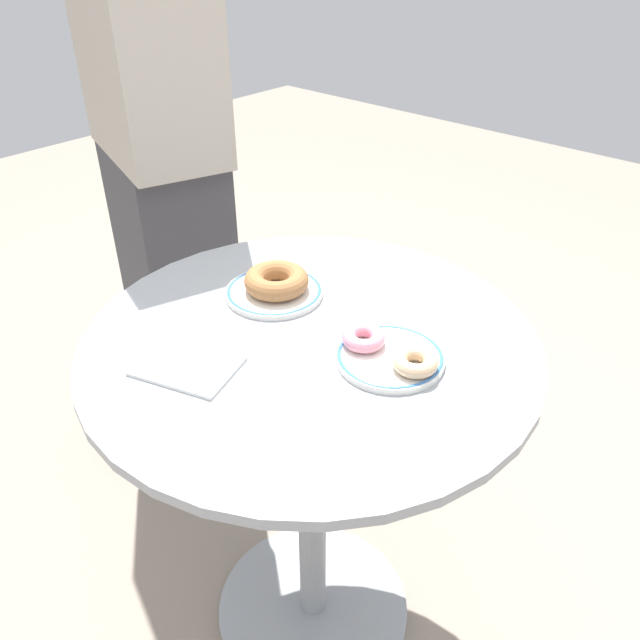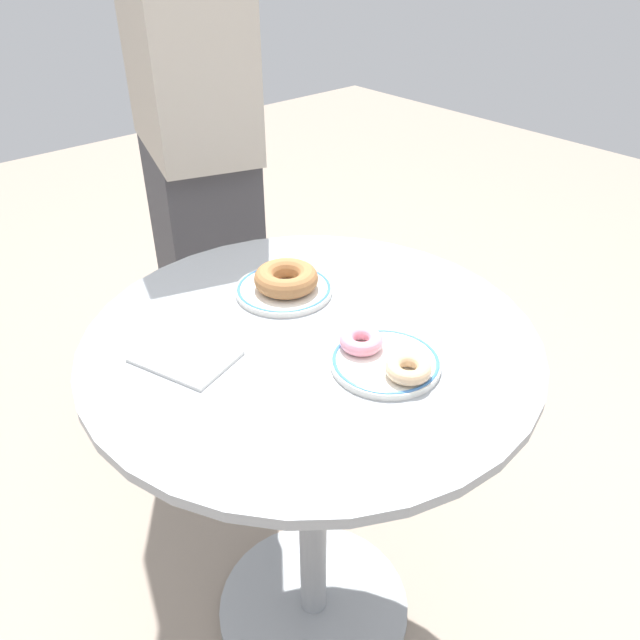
% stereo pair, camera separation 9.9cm
% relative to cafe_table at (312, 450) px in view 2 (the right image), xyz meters
% --- Properties ---
extents(ground_plane, '(7.00, 7.00, 0.02)m').
position_rel_cafe_table_xyz_m(ground_plane, '(0.00, 0.00, -0.51)').
color(ground_plane, gray).
extents(cafe_table, '(0.73, 0.73, 0.75)m').
position_rel_cafe_table_xyz_m(cafe_table, '(0.00, 0.00, 0.00)').
color(cafe_table, '#999EA3').
rests_on(cafe_table, ground).
extents(plate_left, '(0.17, 0.17, 0.01)m').
position_rel_cafe_table_xyz_m(plate_left, '(-0.13, 0.05, 0.26)').
color(plate_left, white).
rests_on(plate_left, cafe_table).
extents(plate_right, '(0.17, 0.17, 0.01)m').
position_rel_cafe_table_xyz_m(plate_right, '(0.13, 0.03, 0.26)').
color(plate_right, white).
rests_on(plate_right, cafe_table).
extents(donut_cinnamon, '(0.14, 0.14, 0.04)m').
position_rel_cafe_table_xyz_m(donut_cinnamon, '(-0.13, 0.05, 0.29)').
color(donut_cinnamon, '#A36B3D').
rests_on(donut_cinnamon, plate_left).
extents(donut_glazed, '(0.07, 0.07, 0.02)m').
position_rel_cafe_table_xyz_m(donut_glazed, '(0.18, 0.03, 0.28)').
color(donut_glazed, '#E0B789').
rests_on(donut_glazed, plate_right).
extents(donut_pink_frosted, '(0.08, 0.08, 0.02)m').
position_rel_cafe_table_xyz_m(donut_pink_frosted, '(0.09, 0.03, 0.28)').
color(donut_pink_frosted, pink).
rests_on(donut_pink_frosted, plate_right).
extents(paper_napkin, '(0.17, 0.15, 0.01)m').
position_rel_cafe_table_xyz_m(paper_napkin, '(-0.08, -0.18, 0.26)').
color(paper_napkin, white).
rests_on(paper_napkin, cafe_table).
extents(person_figure, '(0.45, 0.33, 1.66)m').
position_rel_cafe_table_xyz_m(person_figure, '(-0.68, 0.22, 0.32)').
color(person_figure, '#3D3D42').
rests_on(person_figure, ground).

